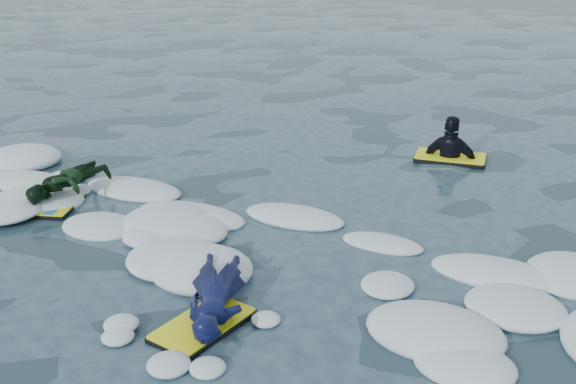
{
  "coord_description": "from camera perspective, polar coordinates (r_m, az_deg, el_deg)",
  "views": [
    {
      "loc": [
        4.29,
        -5.42,
        3.5
      ],
      "look_at": [
        1.17,
        1.6,
        0.41
      ],
      "focal_mm": 45.0,
      "sensor_mm": 36.0,
      "label": 1
    }
  ],
  "objects": [
    {
      "name": "prone_child_unit",
      "position": [
        9.37,
        -16.98,
        0.43
      ],
      "size": [
        0.8,
        1.21,
        0.43
      ],
      "rotation": [
        0.0,
        0.0,
        1.86
      ],
      "color": "black",
      "rests_on": "ground"
    },
    {
      "name": "ground",
      "position": [
        7.75,
        -12.86,
        -5.53
      ],
      "size": [
        120.0,
        120.0,
        0.0
      ],
      "primitive_type": "plane",
      "color": "#152A34",
      "rests_on": "ground"
    },
    {
      "name": "prone_woman_unit",
      "position": [
        6.59,
        -5.82,
        -8.43
      ],
      "size": [
        1.01,
        1.51,
        0.36
      ],
      "rotation": [
        0.0,
        0.0,
        1.37
      ],
      "color": "black",
      "rests_on": "ground"
    },
    {
      "name": "foam_band",
      "position": [
        8.5,
        -8.78,
        -2.66
      ],
      "size": [
        12.0,
        3.1,
        0.3
      ],
      "primitive_type": null,
      "color": "white",
      "rests_on": "ground"
    },
    {
      "name": "waiting_rider_unit",
      "position": [
        10.82,
        12.65,
        2.04
      ],
      "size": [
        1.07,
        0.67,
        1.52
      ],
      "rotation": [
        0.0,
        0.0,
        0.12
      ],
      "color": "black",
      "rests_on": "ground"
    }
  ]
}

